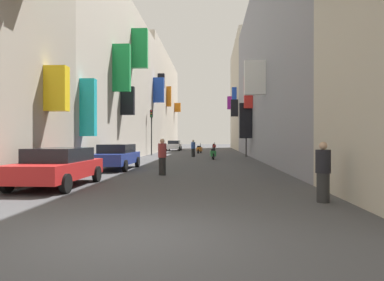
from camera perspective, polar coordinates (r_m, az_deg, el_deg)
name	(u,v)px	position (r m, az deg, el deg)	size (l,w,h in m)	color
ground_plane	(197,155)	(35.85, 0.90, -2.34)	(140.00, 140.00, 0.00)	#424244
building_left_mid_a	(95,80)	(29.74, -15.55, 9.55)	(7.29, 23.12, 12.87)	#B2A899
building_left_mid_b	(149,103)	(53.68, -6.97, 6.06)	(7.07, 26.44, 14.09)	#B2A899
building_right_mid_a	(291,70)	(30.37, 15.91, 11.11)	(7.38, 33.51, 14.71)	gray
building_right_mid_b	(253,97)	(56.59, 9.91, 7.02)	(6.96, 19.93, 16.58)	#BCB29E
parked_car_blue	(116,156)	(19.30, -12.28, -2.46)	(1.89, 4.39, 1.35)	navy
parked_car_white	(174,145)	(48.16, -2.96, -0.79)	(1.87, 4.17, 1.40)	white
parked_car_red	(58,166)	(12.86, -21.10, -3.90)	(2.00, 4.29, 1.32)	#B21E1E
scooter_orange	(199,149)	(39.35, 1.23, -1.44)	(0.64, 1.95, 1.13)	orange
scooter_red	(214,146)	(56.39, 3.64, -0.92)	(0.55, 1.77, 1.13)	red
scooter_green	(213,153)	(28.18, 3.46, -2.12)	(0.50, 1.97, 1.13)	#287F3D
pedestrian_crossing	(323,172)	(9.65, 20.65, -4.91)	(0.42, 0.42, 1.57)	#292929
pedestrian_near_left	(162,157)	(15.79, -4.89, -2.71)	(0.41, 0.41, 1.65)	black
pedestrian_near_right	(193,149)	(31.49, 0.20, -1.32)	(0.54, 0.54, 1.54)	black
traffic_light_near_corner	(246,124)	(32.16, 8.85, 2.65)	(0.26, 0.34, 4.37)	#2D2D2D
traffic_light_far_corner	(151,125)	(35.05, -6.65, 2.62)	(0.26, 0.34, 4.54)	#2D2D2D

